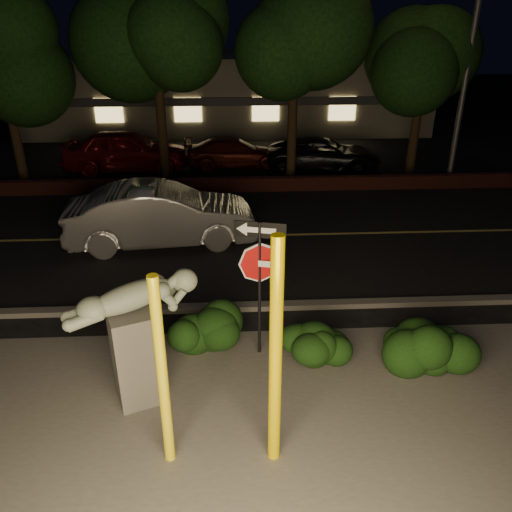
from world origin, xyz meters
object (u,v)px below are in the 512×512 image
at_px(yellow_pole_left, 162,376).
at_px(parked_car_dark, 324,154).
at_px(signpost, 260,263).
at_px(silver_sedan, 162,215).
at_px(yellow_pole_right, 276,358).
at_px(parked_car_red, 126,151).
at_px(sculpture, 134,329).
at_px(parked_car_darkred, 234,153).
at_px(streetlight, 472,5).

xyz_separation_m(yellow_pole_left, parked_car_dark, (4.89, 15.21, -0.83)).
height_order(signpost, silver_sedan, signpost).
bearing_deg(yellow_pole_right, signpost, 91.31).
relative_size(yellow_pole_left, parked_car_dark, 0.63).
bearing_deg(silver_sedan, parked_car_red, 10.84).
xyz_separation_m(sculpture, parked_car_darkred, (1.77, 14.58, -0.76)).
bearing_deg(yellow_pole_left, parked_car_dark, 72.17).
xyz_separation_m(sculpture, parked_car_dark, (5.49, 13.90, -0.72)).
xyz_separation_m(yellow_pole_left, parked_car_darkred, (1.16, 15.89, -0.88)).
height_order(silver_sedan, parked_car_dark, silver_sedan).
xyz_separation_m(signpost, sculpture, (-2.03, -1.15, -0.52)).
height_order(yellow_pole_left, yellow_pole_right, yellow_pole_right).
relative_size(yellow_pole_left, parked_car_darkred, 0.71).
bearing_deg(yellow_pole_right, parked_car_darkred, 91.17).
height_order(signpost, parked_car_darkred, signpost).
height_order(streetlight, parked_car_red, streetlight).
distance_m(yellow_pole_left, silver_sedan, 7.85).
xyz_separation_m(yellow_pole_left, silver_sedan, (-0.96, 7.77, -0.64)).
xyz_separation_m(silver_sedan, parked_car_red, (-2.36, 7.71, 0.01)).
relative_size(yellow_pole_left, silver_sedan, 0.58).
bearing_deg(parked_car_dark, parked_car_darkred, 88.49).
bearing_deg(yellow_pole_right, yellow_pole_left, 178.45).
bearing_deg(parked_car_darkred, sculpture, 169.81).
distance_m(sculpture, streetlight, 16.36).
distance_m(yellow_pole_right, sculpture, 2.52).
distance_m(yellow_pole_left, parked_car_red, 15.84).
xyz_separation_m(yellow_pole_right, parked_car_dark, (3.40, 15.25, -1.08)).
distance_m(yellow_pole_left, signpost, 2.87).
relative_size(yellow_pole_left, signpost, 1.12).
distance_m(parked_car_red, parked_car_darkred, 4.51).
height_order(yellow_pole_left, silver_sedan, yellow_pole_left).
height_order(signpost, parked_car_dark, signpost).
xyz_separation_m(yellow_pole_left, sculpture, (-0.60, 1.31, -0.11)).
bearing_deg(parked_car_red, yellow_pole_left, -168.67).
distance_m(sculpture, silver_sedan, 6.49).
distance_m(yellow_pole_left, parked_car_darkred, 15.96).
distance_m(signpost, silver_sedan, 5.91).
bearing_deg(streetlight, signpost, -132.82).
distance_m(signpost, parked_car_darkred, 13.50).
bearing_deg(streetlight, yellow_pole_right, -127.21).
bearing_deg(parked_car_red, yellow_pole_right, -163.56).
height_order(yellow_pole_right, streetlight, streetlight).
height_order(yellow_pole_left, parked_car_dark, yellow_pole_left).
relative_size(yellow_pole_left, streetlight, 0.28).
xyz_separation_m(signpost, parked_car_dark, (3.46, 12.75, -1.24)).
bearing_deg(signpost, parked_car_red, 124.17).
xyz_separation_m(parked_car_darkred, parked_car_dark, (3.73, -0.69, 0.05)).
bearing_deg(yellow_pole_left, signpost, 59.82).
relative_size(streetlight, parked_car_darkred, 2.49).
xyz_separation_m(streetlight, parked_car_dark, (-4.47, 1.86, -5.56)).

